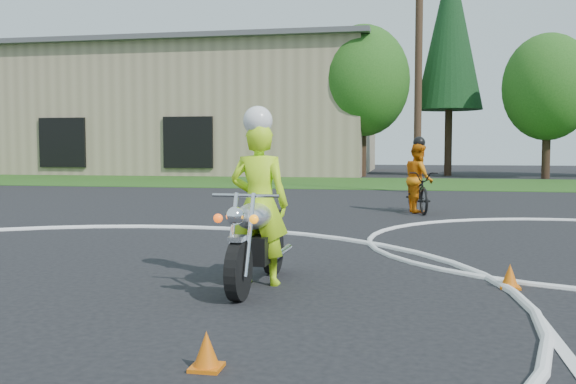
# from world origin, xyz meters

# --- Properties ---
(grass_strip) EXTENTS (120.00, 10.00, 0.02)m
(grass_strip) POSITION_xyz_m (0.00, 27.00, 0.01)
(grass_strip) COLOR #1E4714
(grass_strip) RESTS_ON ground
(course_markings) EXTENTS (19.05, 19.05, 0.12)m
(course_markings) POSITION_xyz_m (2.17, 4.35, 0.01)
(course_markings) COLOR silver
(course_markings) RESTS_ON ground
(primary_motorcycle) EXTENTS (0.80, 2.28, 1.20)m
(primary_motorcycle) POSITION_xyz_m (2.88, 3.76, 0.58)
(primary_motorcycle) COLOR black
(primary_motorcycle) RESTS_ON ground
(rider_primary_grp) EXTENTS (0.75, 0.51, 2.22)m
(rider_primary_grp) POSITION_xyz_m (2.87, 3.90, 1.07)
(rider_primary_grp) COLOR #C1FF1A
(rider_primary_grp) RESTS_ON ground
(rider_second_grp) EXTENTS (1.15, 2.18, 2.00)m
(rider_second_grp) POSITION_xyz_m (4.95, 13.31, 0.70)
(rider_second_grp) COLOR black
(rider_second_grp) RESTS_ON ground
(traffic_cones) EXTENTS (18.61, 13.65, 0.30)m
(traffic_cones) POSITION_xyz_m (3.57, 2.93, 0.14)
(traffic_cones) COLOR #D8600B
(traffic_cones) RESTS_ON ground
(warehouse) EXTENTS (41.00, 17.00, 8.30)m
(warehouse) POSITION_xyz_m (-18.00, 39.99, 4.16)
(warehouse) COLOR tan
(warehouse) RESTS_ON ground
(utility_poles) EXTENTS (41.60, 1.12, 10.00)m
(utility_poles) POSITION_xyz_m (5.00, 21.00, 5.20)
(utility_poles) COLOR #473321
(utility_poles) RESTS_ON ground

